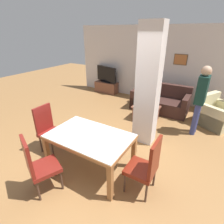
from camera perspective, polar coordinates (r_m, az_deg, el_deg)
ground_plane at (r=3.73m, az=-6.72°, el=-17.28°), size 18.00×18.00×0.00m
back_wall at (r=6.86m, az=16.24°, el=14.47°), size 7.20×0.09×2.70m
divider_pillar at (r=3.97m, az=11.66°, el=7.68°), size 0.49×0.36×2.70m
dining_table at (r=3.36m, az=-7.23°, el=-9.73°), size 1.54×0.98×0.75m
dining_chair_near_left at (r=3.16m, az=-23.08°, el=-15.36°), size 0.61×0.61×1.06m
dining_chair_head_right at (r=2.95m, az=11.16°, el=-16.70°), size 0.46×0.46×1.06m
dining_chair_head_left at (r=4.10m, az=-20.08°, el=-4.89°), size 0.46×0.46×1.06m
sofa at (r=6.20m, az=15.41°, el=3.28°), size 1.83×0.88×0.87m
armchair at (r=5.82m, az=30.53°, el=-0.86°), size 1.15×1.16×0.87m
coffee_table at (r=5.43m, az=10.96°, el=-0.25°), size 0.77×0.55×0.43m
bottle at (r=5.51m, az=9.80°, el=3.84°), size 0.06×0.06×0.28m
tv_stand at (r=7.79m, az=-1.82°, el=8.12°), size 1.01×0.40×0.46m
tv_screen at (r=7.65m, az=-1.88°, el=12.11°), size 1.08×0.32×0.67m
standing_person at (r=4.82m, az=26.96°, el=4.55°), size 0.24×0.39×1.78m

